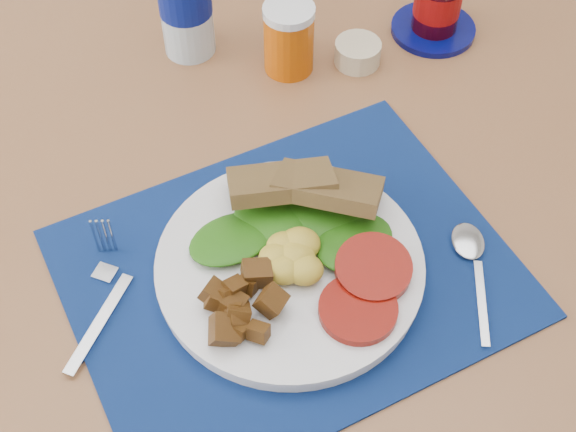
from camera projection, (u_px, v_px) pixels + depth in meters
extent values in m
cube|color=brown|center=(321.00, 142.00, 1.05)|extent=(1.40, 0.90, 0.04)
cylinder|color=brown|center=(338.00, 15.00, 2.04)|extent=(0.04, 0.04, 0.41)
cylinder|color=brown|center=(197.00, 13.00, 2.05)|extent=(0.04, 0.04, 0.41)
cylinder|color=brown|center=(341.00, 108.00, 1.83)|extent=(0.04, 0.04, 0.41)
cylinder|color=brown|center=(184.00, 106.00, 1.84)|extent=(0.04, 0.04, 0.41)
cube|color=black|center=(290.00, 273.00, 0.89)|extent=(0.59, 0.54, 0.00)
cylinder|color=silver|center=(290.00, 267.00, 0.88)|extent=(0.29, 0.29, 0.02)
ellipsoid|color=gold|center=(295.00, 257.00, 0.86)|extent=(0.07, 0.06, 0.03)
cylinder|color=maroon|center=(366.00, 290.00, 0.85)|extent=(0.08, 0.08, 0.01)
ellipsoid|color=#103C07|center=(297.00, 228.00, 0.90)|extent=(0.16, 0.09, 0.01)
cube|color=olive|center=(305.00, 185.00, 0.90)|extent=(0.12, 0.08, 0.04)
cube|color=#B2B5BA|center=(99.00, 323.00, 0.85)|extent=(0.06, 0.12, 0.00)
cube|color=#B2B5BA|center=(107.00, 257.00, 0.90)|extent=(0.05, 0.07, 0.00)
cube|color=#B2B5BA|center=(481.00, 303.00, 0.86)|extent=(0.02, 0.11, 0.00)
ellipsoid|color=#B2B5BA|center=(468.00, 242.00, 0.91)|extent=(0.04, 0.05, 0.00)
cylinder|color=#B84A04|center=(289.00, 40.00, 1.07)|extent=(0.07, 0.07, 0.09)
cylinder|color=beige|center=(358.00, 53.00, 1.10)|extent=(0.06, 0.06, 0.03)
cylinder|color=#050954|center=(433.00, 29.00, 1.15)|extent=(0.12, 0.12, 0.01)
cylinder|color=black|center=(438.00, 1.00, 1.11)|extent=(0.07, 0.07, 0.09)
cylinder|color=maroon|center=(438.00, 0.00, 1.11)|extent=(0.07, 0.07, 0.04)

